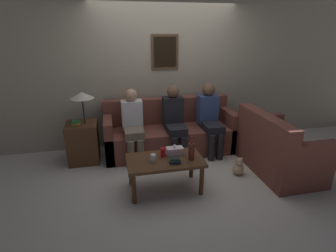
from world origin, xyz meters
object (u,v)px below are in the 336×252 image
wine_bottle (191,151)px  person_right (210,116)px  drinking_glass (153,158)px  teddy_bear (238,167)px  couch_main (170,133)px  couch_side (276,151)px  coffee_table (165,164)px  person_left (133,122)px  person_middle (174,119)px

wine_bottle → person_right: person_right is taller
drinking_glass → person_right: 1.58m
teddy_bear → drinking_glass: bearing=-172.5°
couch_main → couch_side: (1.44, -1.07, 0.00)m
couch_side → coffee_table: bearing=94.6°
couch_main → person_left: person_left is taller
couch_side → coffee_table: couch_side is taller
couch_side → person_middle: size_ratio=1.10×
person_left → person_right: person_right is taller
person_left → person_right: bearing=-0.6°
couch_side → person_right: size_ratio=1.09×
couch_main → person_middle: bearing=-77.9°
person_left → drinking_glass: bearing=-81.4°
couch_side → person_left: size_ratio=1.13×
couch_main → wine_bottle: couch_main is taller
person_left → person_middle: (0.70, -0.00, 0.01)m
person_left → person_middle: person_middle is taller
couch_side → coffee_table: (-1.78, -0.14, 0.06)m
person_middle → person_right: (0.63, -0.01, 0.01)m
person_left → person_middle: bearing=-0.3°
coffee_table → person_middle: (0.38, 1.03, 0.27)m
wine_bottle → couch_main: bearing=90.0°
person_left → wine_bottle: bearing=-59.2°
couch_main → couch_side: same height
wine_bottle → person_middle: bearing=87.9°
wine_bottle → person_left: bearing=120.8°
couch_side → person_right: 1.21m
person_middle → coffee_table: bearing=-110.3°
wine_bottle → coffee_table: bearing=167.2°
teddy_bear → couch_main: bearing=127.6°
couch_main → person_right: bearing=-16.4°
couch_main → person_left: (-0.66, -0.18, 0.32)m
person_left → couch_side: bearing=-22.9°
person_middle → couch_main: bearing=102.1°
couch_main → person_left: size_ratio=1.93×
coffee_table → person_left: (-0.32, 1.03, 0.25)m
person_left → person_middle: 0.70m
coffee_table → wine_bottle: (0.34, -0.08, 0.19)m
couch_side → person_middle: (-1.40, 0.88, 0.33)m
drinking_glass → coffee_table: bearing=11.1°
couch_side → drinking_glass: size_ratio=13.18×
wine_bottle → teddy_bear: size_ratio=1.18×
drinking_glass → person_middle: person_middle is taller
person_middle → person_left: bearing=179.7°
couch_main → person_middle: size_ratio=1.88×
person_middle → teddy_bear: 1.30m
coffee_table → drinking_glass: bearing=-168.9°
drinking_glass → person_left: size_ratio=0.09×
person_middle → couch_side: bearing=-32.3°
couch_main → coffee_table: couch_main is taller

